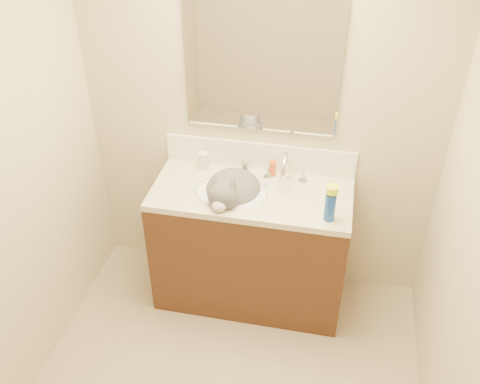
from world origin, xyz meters
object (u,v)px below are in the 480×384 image
at_px(vanity_cabinet, 251,248).
at_px(amber_bottle, 273,168).
at_px(faucet, 285,170).
at_px(cat, 232,193).
at_px(basin, 231,201).
at_px(spray_can, 330,207).
at_px(pill_bottle, 204,161).
at_px(silver_jar, 246,167).

bearing_deg(vanity_cabinet, amber_bottle, 64.12).
xyz_separation_m(faucet, cat, (-0.30, -0.16, -0.10)).
distance_m(vanity_cabinet, amber_bottle, 0.55).
height_order(vanity_cabinet, faucet, faucet).
distance_m(basin, spray_can, 0.63).
bearing_deg(faucet, amber_bottle, 144.98).
xyz_separation_m(vanity_cabinet, amber_bottle, (0.10, 0.20, 0.50)).
distance_m(vanity_cabinet, pill_bottle, 0.64).
bearing_deg(faucet, basin, -150.88).
xyz_separation_m(pill_bottle, amber_bottle, (0.44, 0.01, -0.01)).
bearing_deg(amber_bottle, basin, -133.56).
height_order(vanity_cabinet, amber_bottle, amber_bottle).
bearing_deg(basin, cat, 58.47).
distance_m(vanity_cabinet, faucet, 0.58).
relative_size(vanity_cabinet, amber_bottle, 11.96).
distance_m(faucet, amber_bottle, 0.11).
bearing_deg(amber_bottle, faucet, -35.02).
height_order(basin, silver_jar, silver_jar).
distance_m(basin, cat, 0.06).
xyz_separation_m(basin, cat, (0.00, 0.01, 0.06)).
distance_m(basin, faucet, 0.38).
xyz_separation_m(basin, spray_can, (0.59, -0.15, 0.15)).
height_order(faucet, silver_jar, faucet).
relative_size(faucet, amber_bottle, 2.79).
xyz_separation_m(vanity_cabinet, pill_bottle, (-0.34, 0.18, 0.51)).
height_order(faucet, amber_bottle, faucet).
xyz_separation_m(vanity_cabinet, silver_jar, (-0.08, 0.21, 0.48)).
height_order(vanity_cabinet, silver_jar, silver_jar).
bearing_deg(cat, spray_can, -7.81).
height_order(faucet, pill_bottle, faucet).
bearing_deg(faucet, vanity_cabinet, -142.71).
relative_size(vanity_cabinet, pill_bottle, 10.53).
bearing_deg(faucet, spray_can, -47.25).
bearing_deg(amber_bottle, silver_jar, 173.93).
distance_m(faucet, pill_bottle, 0.53).
bearing_deg(vanity_cabinet, silver_jar, 109.74).
distance_m(vanity_cabinet, basin, 0.40).
height_order(basin, amber_bottle, amber_bottle).
xyz_separation_m(cat, silver_jar, (0.04, 0.24, 0.04)).
bearing_deg(silver_jar, vanity_cabinet, -70.26).
height_order(pill_bottle, spray_can, spray_can).
relative_size(cat, pill_bottle, 4.35).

